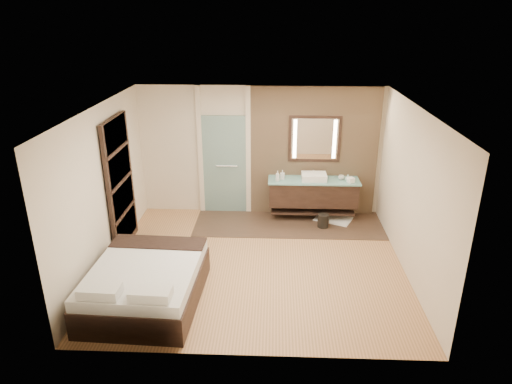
{
  "coord_description": "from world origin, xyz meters",
  "views": [
    {
      "loc": [
        0.29,
        -6.84,
        4.07
      ],
      "look_at": [
        -0.02,
        0.6,
        1.1
      ],
      "focal_mm": 32.0,
      "sensor_mm": 36.0,
      "label": 1
    }
  ],
  "objects_px": {
    "vanity": "(313,192)",
    "bed": "(146,284)",
    "waste_bin": "(323,221)",
    "mirror_unit": "(315,139)"
  },
  "relations": [
    {
      "from": "vanity",
      "to": "waste_bin",
      "type": "bearing_deg",
      "value": -66.28
    },
    {
      "from": "bed",
      "to": "waste_bin",
      "type": "relative_size",
      "value": 7.18
    },
    {
      "from": "mirror_unit",
      "to": "waste_bin",
      "type": "height_order",
      "value": "mirror_unit"
    },
    {
      "from": "vanity",
      "to": "waste_bin",
      "type": "height_order",
      "value": "vanity"
    },
    {
      "from": "vanity",
      "to": "bed",
      "type": "relative_size",
      "value": 0.93
    },
    {
      "from": "mirror_unit",
      "to": "bed",
      "type": "relative_size",
      "value": 0.53
    },
    {
      "from": "vanity",
      "to": "waste_bin",
      "type": "distance_m",
      "value": 0.65
    },
    {
      "from": "vanity",
      "to": "mirror_unit",
      "type": "relative_size",
      "value": 1.75
    },
    {
      "from": "bed",
      "to": "waste_bin",
      "type": "xyz_separation_m",
      "value": [
        2.87,
        2.64,
        -0.17
      ]
    },
    {
      "from": "mirror_unit",
      "to": "bed",
      "type": "bearing_deg",
      "value": -128.98
    }
  ]
}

